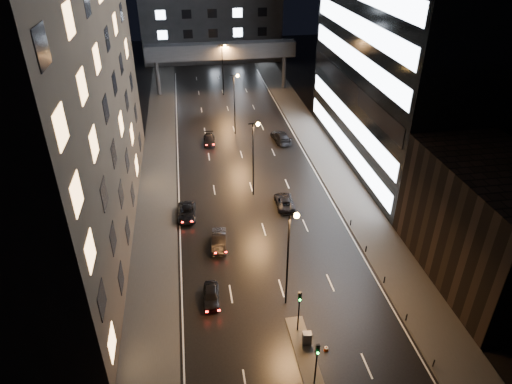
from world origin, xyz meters
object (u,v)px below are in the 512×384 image
car_away_a (211,296)px  car_away_d (209,140)px  car_away_b (219,241)px  car_toward_a (284,201)px  car_toward_b (281,137)px  utility_cabinet (307,338)px  car_away_c (187,212)px

car_away_a → car_away_d: bearing=89.2°
car_away_b → car_toward_a: size_ratio=0.95×
car_toward_b → utility_cabinet: bearing=75.1°
utility_cabinet → car_away_b: bearing=116.7°
car_toward_b → utility_cabinet: (-6.26, -40.84, -0.05)m
car_toward_a → car_toward_b: bearing=-98.5°
car_away_b → car_away_c: 7.18m
car_toward_a → car_toward_b: car_toward_b is taller
car_away_d → car_toward_b: size_ratio=0.79×
car_away_a → car_toward_a: (10.36, 15.30, 0.00)m
car_away_a → car_away_b: size_ratio=0.85×
car_toward_b → car_toward_a: bearing=73.4°
car_toward_b → car_away_d: bearing=-11.5°
car_away_d → car_toward_b: (11.56, -1.10, 0.17)m
car_away_d → car_toward_b: car_toward_b is taller
car_away_a → utility_cabinet: (7.62, -6.49, 0.12)m
car_toward_a → car_away_d: bearing=-66.3°
car_away_c → car_toward_a: (12.25, 0.65, -0.01)m
car_away_a → car_away_b: (1.48, 8.31, 0.08)m
car_away_b → utility_cabinet: car_away_b is taller
car_away_a → utility_cabinet: size_ratio=3.09×
car_toward_a → car_toward_b: (3.52, 19.04, 0.16)m
car_away_a → car_toward_b: 37.04m
car_toward_a → utility_cabinet: size_ratio=3.80×
car_away_b → car_toward_b: size_ratio=0.79×
utility_cabinet → car_away_c: bearing=118.3°
car_away_b → car_away_d: car_away_b is taller
car_away_b → car_toward_a: 11.31m
car_away_b → car_toward_a: bearing=44.0°
car_away_d → car_toward_b: 11.61m
car_away_b → car_toward_b: bearing=70.3°
car_away_a → car_away_d: size_ratio=0.86×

